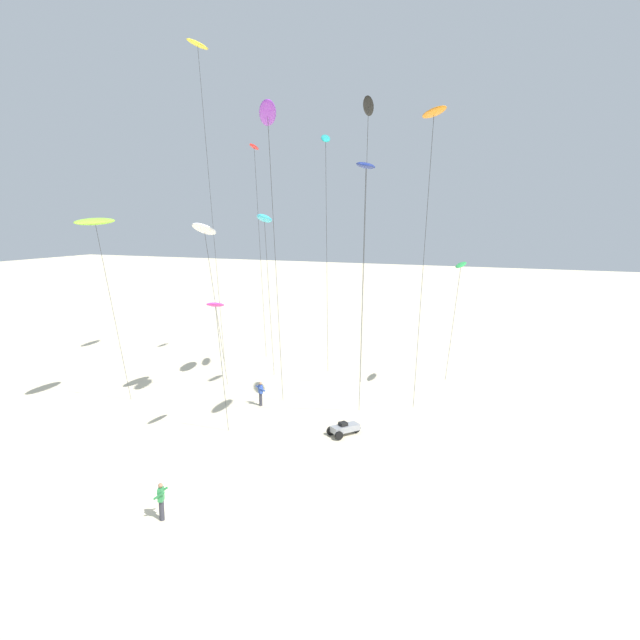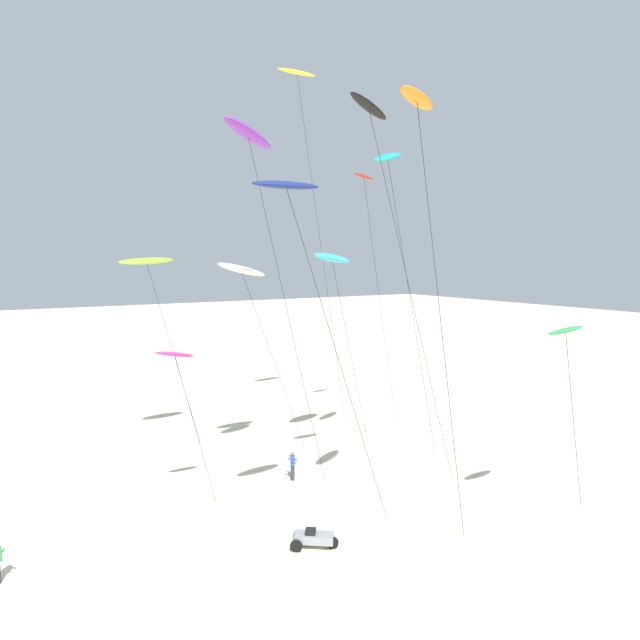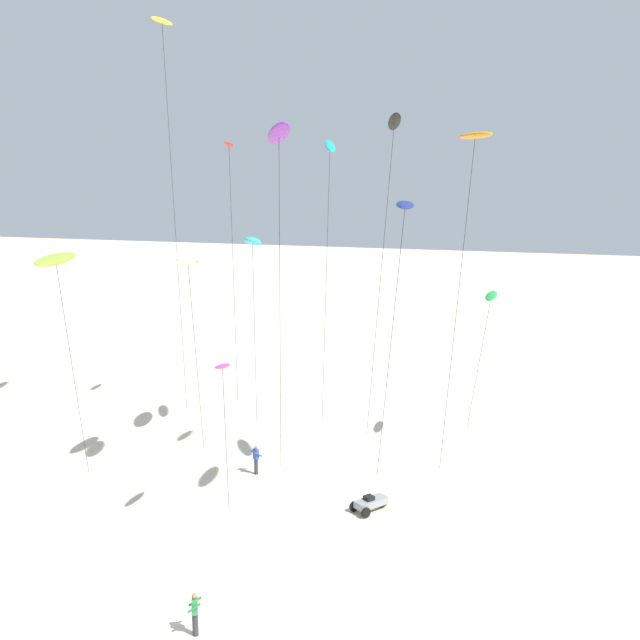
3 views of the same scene
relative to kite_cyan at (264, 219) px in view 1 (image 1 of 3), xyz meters
The scene contains 16 objects.
ground_plane 20.53m from the kite_cyan, 85.66° to the right, with size 260.00×260.00×0.00m, color beige.
kite_cyan is the anchor object (origin of this frame).
kite_red 7.49m from the kite_cyan, 125.02° to the left, with size 1.98×5.28×18.27m.
kite_lime 11.36m from the kite_cyan, 124.82° to the right, with size 1.88×5.26×12.75m.
kite_magenta 11.58m from the kite_cyan, 76.57° to the right, with size 1.20×3.18×8.35m.
kite_yellow 13.20m from the kite_cyan, behind, with size 2.52×6.80×25.05m.
kite_black 11.12m from the kite_cyan, 22.25° to the right, with size 3.60×9.47×19.30m.
kite_teal 6.74m from the kite_cyan, ahead, with size 2.82×7.04×18.41m.
kite_orange 14.48m from the kite_cyan, 19.20° to the right, with size 2.83×6.13×18.34m.
kite_purple 9.99m from the kite_cyan, 59.93° to the right, with size 3.10×6.96×18.84m.
kite_white 5.43m from the kite_cyan, 106.76° to the right, with size 2.73×6.88×12.49m.
kite_navy 13.40m from the kite_cyan, 39.28° to the right, with size 2.97×8.12×15.40m.
kite_green 14.09m from the kite_cyan, 15.90° to the left, with size 1.81×5.04×9.70m.
kite_flyer_nearest 22.00m from the kite_cyan, 75.93° to the right, with size 0.66×0.67×1.67m.
kite_flyer_middle 12.22m from the kite_cyan, 68.95° to the right, with size 0.73×0.72×1.67m.
beach_buggy 16.02m from the kite_cyan, 36.62° to the right, with size 1.79×1.99×0.82m.
Camera 1 is at (17.96, -19.68, 12.65)m, focal length 31.75 mm.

